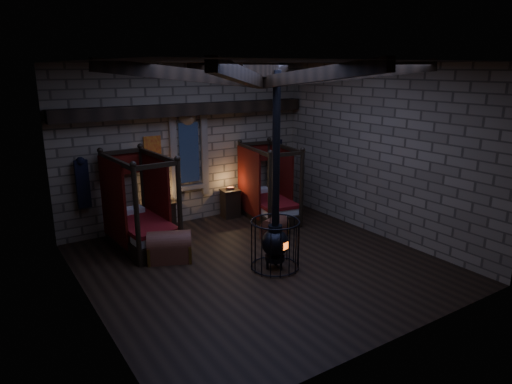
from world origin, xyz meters
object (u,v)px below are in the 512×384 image
trunk_right (274,228)px  bed_left (140,224)px  bed_right (268,201)px  stove (275,240)px  trunk_left (170,247)px

trunk_right → bed_left: bearing=134.9°
bed_left → bed_right: 3.66m
bed_right → trunk_right: size_ratio=2.53×
bed_right → stove: stove is taller
trunk_left → stove: size_ratio=0.27×
bed_left → trunk_left: 1.21m
trunk_right → bed_right: bearing=39.2°
bed_right → bed_left: bearing=-172.0°
bed_left → trunk_right: bed_left is taller
bed_left → stove: 3.35m
bed_left → trunk_right: size_ratio=2.66×
trunk_right → stove: (-1.06, -1.52, 0.40)m
trunk_right → trunk_left: bearing=155.8°
stove → bed_left: bearing=109.2°
trunk_left → stove: (1.70, -1.57, 0.32)m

